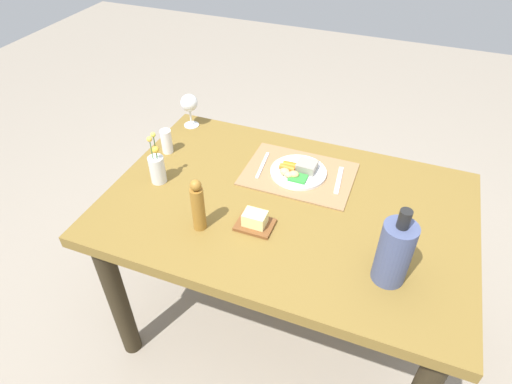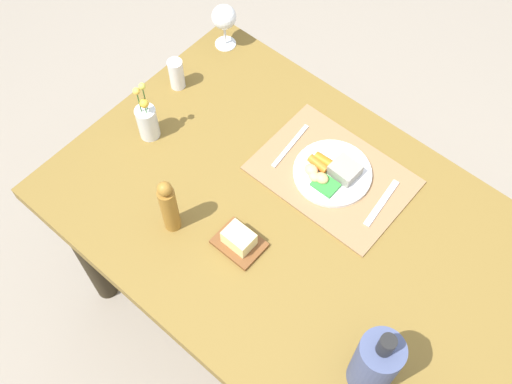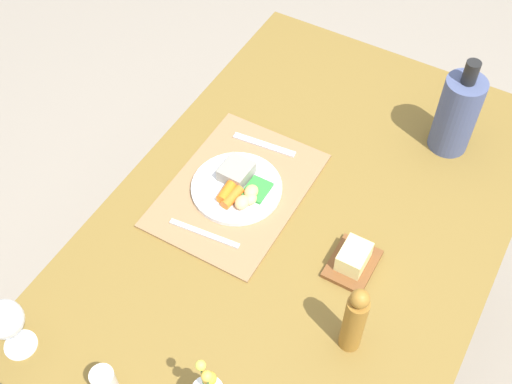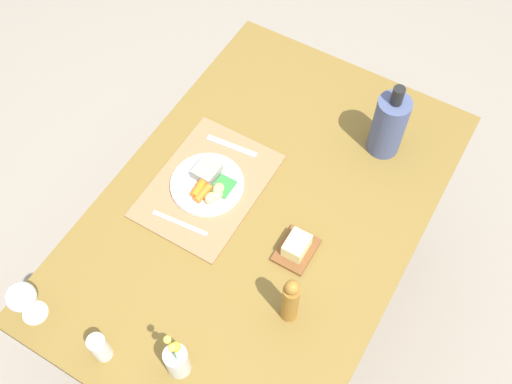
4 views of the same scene
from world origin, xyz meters
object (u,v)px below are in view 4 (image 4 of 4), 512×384
(salt_shaker, at_px, (100,348))
(butter_dish, at_px, (296,247))
(flower_vase, at_px, (177,360))
(fork, at_px, (232,146))
(wine_glass, at_px, (22,298))
(pepper_mill, at_px, (290,301))
(knife, at_px, (180,223))
(cooler_bottle, at_px, (389,125))
(dining_table, at_px, (261,228))
(dinner_plate, at_px, (208,183))

(salt_shaker, bearing_deg, butter_dish, 150.63)
(salt_shaker, distance_m, flower_vase, 0.21)
(fork, xyz_separation_m, wine_glass, (0.75, -0.17, 0.11))
(fork, distance_m, pepper_mill, 0.59)
(knife, height_order, cooler_bottle, cooler_bottle)
(dining_table, relative_size, dinner_plate, 5.97)
(dinner_plate, height_order, salt_shaker, salt_shaker)
(butter_dish, distance_m, pepper_mill, 0.21)
(dinner_plate, height_order, knife, dinner_plate)
(salt_shaker, relative_size, butter_dish, 0.82)
(butter_dish, bearing_deg, knife, -73.79)
(dinner_plate, xyz_separation_m, cooler_bottle, (-0.41, 0.40, 0.09))
(dinner_plate, xyz_separation_m, fork, (-0.16, -0.02, -0.01))
(butter_dish, relative_size, pepper_mill, 0.62)
(cooler_bottle, xyz_separation_m, butter_dish, (0.47, -0.06, -0.09))
(cooler_bottle, xyz_separation_m, salt_shaker, (0.99, -0.35, -0.06))
(pepper_mill, bearing_deg, knife, -100.90)
(knife, relative_size, pepper_mill, 0.87)
(dining_table, distance_m, salt_shaker, 0.63)
(dining_table, height_order, flower_vase, flower_vase)
(knife, bearing_deg, flower_vase, 28.52)
(fork, height_order, pepper_mill, pepper_mill)
(dinner_plate, distance_m, wine_glass, 0.62)
(knife, height_order, wine_glass, wine_glass)
(dinner_plate, bearing_deg, dining_table, 94.06)
(fork, height_order, cooler_bottle, cooler_bottle)
(dining_table, xyz_separation_m, cooler_bottle, (-0.40, 0.22, 0.23))
(dinner_plate, relative_size, cooler_bottle, 0.81)
(fork, relative_size, pepper_mill, 0.84)
(salt_shaker, xyz_separation_m, pepper_mill, (-0.34, 0.37, 0.05))
(dinner_plate, bearing_deg, flower_vase, 25.21)
(cooler_bottle, xyz_separation_m, flower_vase, (0.92, -0.16, -0.05))
(knife, height_order, salt_shaker, salt_shaker)
(dinner_plate, relative_size, fork, 1.30)
(cooler_bottle, distance_m, butter_dish, 0.48)
(cooler_bottle, relative_size, salt_shaker, 2.63)
(dining_table, distance_m, knife, 0.28)
(dining_table, distance_m, butter_dish, 0.22)
(pepper_mill, bearing_deg, dinner_plate, -119.52)
(dining_table, bearing_deg, butter_dish, 66.45)
(knife, height_order, butter_dish, butter_dish)
(flower_vase, bearing_deg, butter_dish, 167.32)
(flower_vase, relative_size, wine_glass, 1.39)
(cooler_bottle, bearing_deg, pepper_mill, 1.05)
(dining_table, relative_size, wine_glass, 8.51)
(flower_vase, height_order, wine_glass, flower_vase)
(knife, relative_size, cooler_bottle, 0.65)
(dinner_plate, bearing_deg, wine_glass, -17.70)
(butter_dish, bearing_deg, wine_glass, -44.82)
(flower_vase, bearing_deg, wine_glass, -79.45)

